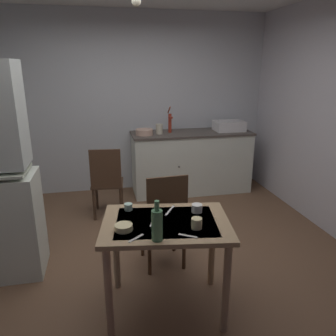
{
  "coord_description": "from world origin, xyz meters",
  "views": [
    {
      "loc": [
        -0.47,
        -2.97,
        1.9
      ],
      "look_at": [
        0.17,
        0.07,
        0.93
      ],
      "focal_mm": 35.06,
      "sensor_mm": 36.0,
      "label": 1
    }
  ],
  "objects_px": {
    "mug_tall": "(197,208)",
    "chair_far_side": "(164,219)",
    "glass_bottle": "(157,224)",
    "mixing_bowl_counter": "(144,132)",
    "chair_by_counter": "(107,181)",
    "dining_table": "(166,236)",
    "hand_pump": "(170,121)",
    "serving_bowl_wide": "(124,227)",
    "sink_basin": "(229,126)"
  },
  "relations": [
    {
      "from": "chair_far_side",
      "to": "glass_bottle",
      "type": "height_order",
      "value": "glass_bottle"
    },
    {
      "from": "mixing_bowl_counter",
      "to": "mug_tall",
      "type": "distance_m",
      "value": 2.36
    },
    {
      "from": "mixing_bowl_counter",
      "to": "mug_tall",
      "type": "xyz_separation_m",
      "value": [
        0.1,
        -2.35,
        -0.18
      ]
    },
    {
      "from": "sink_basin",
      "to": "dining_table",
      "type": "relative_size",
      "value": 0.42
    },
    {
      "from": "chair_far_side",
      "to": "serving_bowl_wide",
      "type": "bearing_deg",
      "value": -123.53
    },
    {
      "from": "mug_tall",
      "to": "glass_bottle",
      "type": "distance_m",
      "value": 0.55
    },
    {
      "from": "sink_basin",
      "to": "mug_tall",
      "type": "distance_m",
      "value": 2.71
    },
    {
      "from": "sink_basin",
      "to": "mug_tall",
      "type": "xyz_separation_m",
      "value": [
        -1.23,
        -2.4,
        -0.21
      ]
    },
    {
      "from": "chair_far_side",
      "to": "mug_tall",
      "type": "xyz_separation_m",
      "value": [
        0.18,
        -0.45,
        0.3
      ]
    },
    {
      "from": "sink_basin",
      "to": "chair_far_side",
      "type": "relative_size",
      "value": 0.45
    },
    {
      "from": "chair_by_counter",
      "to": "glass_bottle",
      "type": "bearing_deg",
      "value": -82.08
    },
    {
      "from": "sink_basin",
      "to": "mug_tall",
      "type": "relative_size",
      "value": 5.09
    },
    {
      "from": "sink_basin",
      "to": "mug_tall",
      "type": "bearing_deg",
      "value": -117.0
    },
    {
      "from": "mug_tall",
      "to": "mixing_bowl_counter",
      "type": "bearing_deg",
      "value": 92.41
    },
    {
      "from": "sink_basin",
      "to": "mixing_bowl_counter",
      "type": "relative_size",
      "value": 1.75
    },
    {
      "from": "chair_by_counter",
      "to": "glass_bottle",
      "type": "distance_m",
      "value": 2.14
    },
    {
      "from": "chair_by_counter",
      "to": "hand_pump",
      "type": "bearing_deg",
      "value": 36.87
    },
    {
      "from": "hand_pump",
      "to": "chair_by_counter",
      "type": "bearing_deg",
      "value": -143.13
    },
    {
      "from": "hand_pump",
      "to": "chair_by_counter",
      "type": "xyz_separation_m",
      "value": [
        -0.98,
        -0.74,
        -0.62
      ]
    },
    {
      "from": "hand_pump",
      "to": "mug_tall",
      "type": "distance_m",
      "value": 2.49
    },
    {
      "from": "chair_by_counter",
      "to": "serving_bowl_wide",
      "type": "bearing_deg",
      "value": -87.65
    },
    {
      "from": "hand_pump",
      "to": "serving_bowl_wide",
      "type": "xyz_separation_m",
      "value": [
        -0.91,
        -2.64,
        -0.31
      ]
    },
    {
      "from": "dining_table",
      "to": "glass_bottle",
      "type": "relative_size",
      "value": 3.68
    },
    {
      "from": "chair_by_counter",
      "to": "sink_basin",
      "type": "bearing_deg",
      "value": 19.98
    },
    {
      "from": "mug_tall",
      "to": "glass_bottle",
      "type": "relative_size",
      "value": 0.3
    },
    {
      "from": "mixing_bowl_counter",
      "to": "chair_by_counter",
      "type": "height_order",
      "value": "mixing_bowl_counter"
    },
    {
      "from": "chair_by_counter",
      "to": "mug_tall",
      "type": "distance_m",
      "value": 1.87
    },
    {
      "from": "chair_by_counter",
      "to": "glass_bottle",
      "type": "xyz_separation_m",
      "value": [
        0.29,
        -2.08,
        0.4
      ]
    },
    {
      "from": "mug_tall",
      "to": "chair_by_counter",
      "type": "bearing_deg",
      "value": 111.65
    },
    {
      "from": "hand_pump",
      "to": "glass_bottle",
      "type": "relative_size",
      "value": 1.36
    },
    {
      "from": "dining_table",
      "to": "mixing_bowl_counter",
      "type": "bearing_deg",
      "value": 85.86
    },
    {
      "from": "mixing_bowl_counter",
      "to": "serving_bowl_wide",
      "type": "relative_size",
      "value": 1.93
    },
    {
      "from": "sink_basin",
      "to": "chair_by_counter",
      "type": "relative_size",
      "value": 0.47
    },
    {
      "from": "mug_tall",
      "to": "chair_far_side",
      "type": "bearing_deg",
      "value": 111.75
    },
    {
      "from": "chair_by_counter",
      "to": "mixing_bowl_counter",
      "type": "bearing_deg",
      "value": 47.89
    },
    {
      "from": "hand_pump",
      "to": "chair_by_counter",
      "type": "height_order",
      "value": "hand_pump"
    },
    {
      "from": "sink_basin",
      "to": "glass_bottle",
      "type": "xyz_separation_m",
      "value": [
        -1.61,
        -2.78,
        -0.13
      ]
    },
    {
      "from": "dining_table",
      "to": "mug_tall",
      "type": "height_order",
      "value": "mug_tall"
    },
    {
      "from": "sink_basin",
      "to": "hand_pump",
      "type": "relative_size",
      "value": 1.13
    },
    {
      "from": "hand_pump",
      "to": "chair_far_side",
      "type": "relative_size",
      "value": 0.4
    },
    {
      "from": "mixing_bowl_counter",
      "to": "chair_by_counter",
      "type": "relative_size",
      "value": 0.27
    },
    {
      "from": "dining_table",
      "to": "chair_by_counter",
      "type": "distance_m",
      "value": 1.88
    },
    {
      "from": "dining_table",
      "to": "glass_bottle",
      "type": "distance_m",
      "value": 0.37
    },
    {
      "from": "dining_table",
      "to": "glass_bottle",
      "type": "bearing_deg",
      "value": -113.53
    },
    {
      "from": "serving_bowl_wide",
      "to": "hand_pump",
      "type": "bearing_deg",
      "value": 71.05
    },
    {
      "from": "serving_bowl_wide",
      "to": "chair_far_side",
      "type": "bearing_deg",
      "value": 56.47
    },
    {
      "from": "mixing_bowl_counter",
      "to": "dining_table",
      "type": "relative_size",
      "value": 0.24
    },
    {
      "from": "hand_pump",
      "to": "mixing_bowl_counter",
      "type": "height_order",
      "value": "hand_pump"
    },
    {
      "from": "chair_by_counter",
      "to": "chair_far_side",
      "type": "bearing_deg",
      "value": -68.38
    },
    {
      "from": "glass_bottle",
      "to": "dining_table",
      "type": "bearing_deg",
      "value": 66.47
    }
  ]
}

